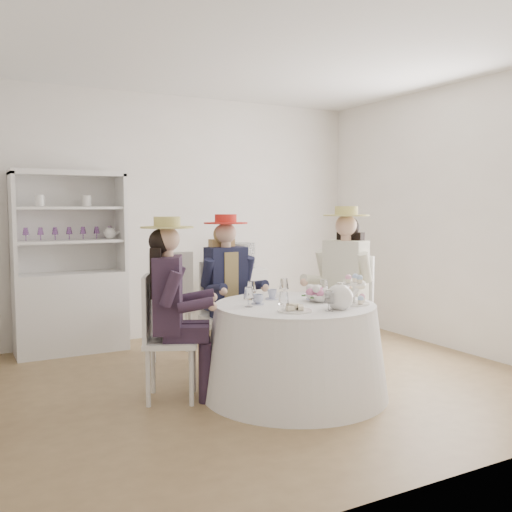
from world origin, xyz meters
name	(u,v)px	position (x,y,z in m)	size (l,w,h in m)	color
ground	(262,380)	(0.00, 0.00, 0.00)	(4.50, 4.50, 0.00)	olive
ceiling	(262,53)	(0.00, 0.00, 2.70)	(4.50, 4.50, 0.00)	white
wall_back	(176,217)	(0.00, 2.00, 1.35)	(4.50, 4.50, 0.00)	silver
wall_front	(449,229)	(0.00, -2.00, 1.35)	(4.50, 4.50, 0.00)	silver
wall_right	(456,218)	(2.25, 0.00, 1.35)	(4.50, 4.50, 0.00)	silver
tea_table	(295,349)	(0.06, -0.42, 0.36)	(1.45, 1.45, 0.72)	white
hutch	(71,288)	(-1.22, 1.76, 0.65)	(1.08, 0.41, 1.82)	silver
side_table	(243,300)	(0.71, 1.75, 0.38)	(0.48, 0.48, 0.75)	silver
hatbox	(242,256)	(0.71, 1.75, 0.90)	(0.29, 0.29, 0.29)	black
guest_left	(171,297)	(-0.83, -0.08, 0.79)	(0.59, 0.53, 1.39)	silver
guest_mid	(227,281)	(-0.07, 0.53, 0.79)	(0.51, 0.53, 1.40)	silver
guest_right	(344,276)	(0.89, 0.05, 0.83)	(0.61, 0.56, 1.47)	silver
spare_chair	(171,301)	(-0.43, 1.02, 0.56)	(0.54, 0.54, 1.05)	silver
teacup_a	(258,300)	(-0.21, -0.31, 0.75)	(0.09, 0.09, 0.07)	white
teacup_b	(272,295)	(0.01, -0.16, 0.75)	(0.08, 0.08, 0.07)	white
teacup_c	(312,295)	(0.30, -0.31, 0.75)	(0.08, 0.08, 0.06)	white
flower_bowl	(319,298)	(0.28, -0.43, 0.74)	(0.22, 0.22, 0.05)	white
flower_arrangement	(317,291)	(0.27, -0.42, 0.80)	(0.17, 0.17, 0.06)	#D06898
table_teapot	(340,297)	(0.22, -0.78, 0.80)	(0.28, 0.20, 0.21)	white
sandwich_plate	(295,309)	(-0.11, -0.69, 0.73)	(0.25, 0.25, 0.05)	white
cupcake_stand	(354,294)	(0.45, -0.66, 0.80)	(0.24, 0.24, 0.22)	white
stemware_set	(295,294)	(0.06, -0.42, 0.79)	(0.83, 0.83, 0.15)	white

